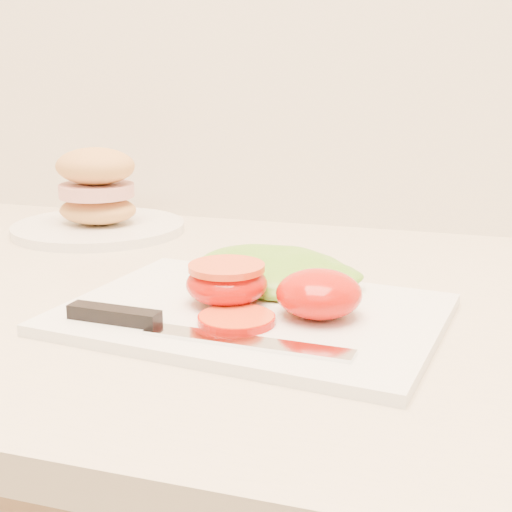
% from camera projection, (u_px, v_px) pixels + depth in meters
% --- Properties ---
extents(cutting_board, '(0.34, 0.26, 0.01)m').
position_uv_depth(cutting_board, '(253.00, 314.00, 0.62)').
color(cutting_board, white).
rests_on(cutting_board, counter).
extents(tomato_half_dome, '(0.07, 0.07, 0.04)m').
position_uv_depth(tomato_half_dome, '(319.00, 294.00, 0.60)').
color(tomato_half_dome, red).
rests_on(tomato_half_dome, cutting_board).
extents(tomato_half_cut, '(0.07, 0.07, 0.04)m').
position_uv_depth(tomato_half_cut, '(227.00, 282.00, 0.63)').
color(tomato_half_cut, red).
rests_on(tomato_half_cut, cutting_board).
extents(tomato_slice_0, '(0.06, 0.06, 0.01)m').
position_uv_depth(tomato_slice_0, '(237.00, 319.00, 0.59)').
color(tomato_slice_0, orange).
rests_on(tomato_slice_0, cutting_board).
extents(lettuce_leaf_0, '(0.16, 0.12, 0.03)m').
position_uv_depth(lettuce_leaf_0, '(268.00, 272.00, 0.68)').
color(lettuce_leaf_0, '#64BC31').
rests_on(lettuce_leaf_0, cutting_board).
extents(lettuce_leaf_1, '(0.11, 0.09, 0.02)m').
position_uv_depth(lettuce_leaf_1, '(309.00, 279.00, 0.67)').
color(lettuce_leaf_1, '#64BC31').
rests_on(lettuce_leaf_1, cutting_board).
extents(knife, '(0.24, 0.04, 0.01)m').
position_uv_depth(knife, '(163.00, 325.00, 0.57)').
color(knife, silver).
rests_on(knife, cutting_board).
extents(sandwich_plate, '(0.23, 0.23, 0.11)m').
position_uv_depth(sandwich_plate, '(97.00, 203.00, 0.94)').
color(sandwich_plate, white).
rests_on(sandwich_plate, counter).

